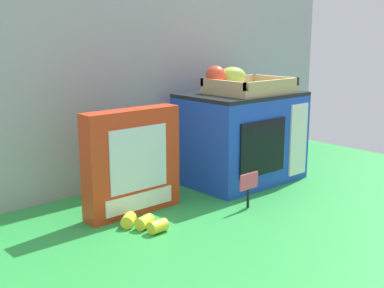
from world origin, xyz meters
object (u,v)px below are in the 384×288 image
at_px(toy_microwave, 241,137).
at_px(cookie_set_box, 132,162).
at_px(food_groups_crate, 242,84).
at_px(price_sign, 249,185).
at_px(loose_toy_banana, 144,223).

height_order(toy_microwave, cookie_set_box, toy_microwave).
xyz_separation_m(food_groups_crate, price_sign, (-0.18, -0.20, -0.25)).
xyz_separation_m(toy_microwave, food_groups_crate, (-0.00, 0.00, 0.17)).
bearing_deg(food_groups_crate, loose_toy_banana, -164.71).
xyz_separation_m(cookie_set_box, price_sign, (0.26, -0.18, -0.07)).
distance_m(toy_microwave, loose_toy_banana, 0.53).
distance_m(food_groups_crate, loose_toy_banana, 0.59).
relative_size(food_groups_crate, cookie_set_box, 0.89).
bearing_deg(toy_microwave, food_groups_crate, 100.12).
distance_m(cookie_set_box, loose_toy_banana, 0.18).
distance_m(toy_microwave, food_groups_crate, 0.17).
xyz_separation_m(food_groups_crate, cookie_set_box, (-0.44, -0.02, -0.18)).
distance_m(food_groups_crate, price_sign, 0.37).
xyz_separation_m(price_sign, loose_toy_banana, (-0.31, 0.07, -0.05)).
bearing_deg(loose_toy_banana, food_groups_crate, 15.29).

